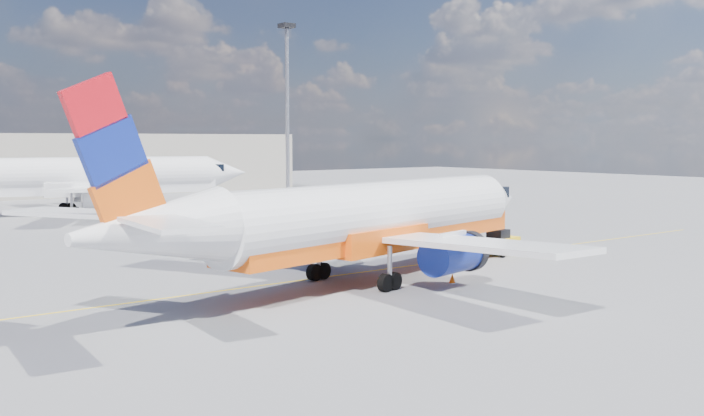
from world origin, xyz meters
TOP-DOWN VIEW (x-y plane):
  - ground at (0.00, 0.00)m, footprint 240.00×240.00m
  - taxi_line at (0.00, 3.00)m, footprint 70.00×0.15m
  - terminal_main at (5.00, 75.00)m, footprint 70.00×14.00m
  - main_jet at (0.04, 0.50)m, footprint 32.43×24.93m
  - second_jet at (0.95, 46.36)m, footprint 35.16×26.96m
  - gse_tug at (12.78, 2.61)m, footprint 2.52×1.79m
  - traffic_cone at (3.43, -2.42)m, footprint 0.37×0.37m
  - floodlight_mast at (21.76, 41.13)m, footprint 1.43×1.43m

SIDE VIEW (x-z plane):
  - ground at x=0.00m, z-range 0.00..0.00m
  - taxi_line at x=0.00m, z-range 0.00..0.01m
  - traffic_cone at x=3.43m, z-range -0.01..0.52m
  - gse_tug at x=12.78m, z-range -0.04..1.63m
  - main_jet at x=0.04m, z-range -1.63..8.15m
  - second_jet at x=0.95m, z-range -1.77..8.84m
  - terminal_main at x=5.00m, z-range 0.00..8.00m
  - floodlight_mast at x=21.76m, z-range 1.95..21.56m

